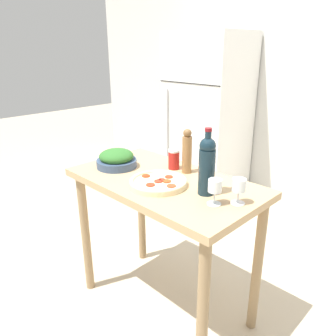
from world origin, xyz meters
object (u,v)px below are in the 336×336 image
object	(u,v)px
wine_bottle	(207,165)
salt_canister	(174,159)
wine_glass_near	(215,187)
wine_glass_far	(239,187)
refrigerator	(207,117)
pepper_mill	(187,152)
homemade_pizza	(158,182)
salad_bowl	(117,159)

from	to	relation	value
wine_bottle	salt_canister	bearing A→B (deg)	157.66
wine_bottle	wine_glass_near	size ratio (longest dim) A/B	2.69
wine_glass_far	salt_canister	xyz separation A→B (m)	(-0.55, 0.13, -0.03)
refrigerator	wine_glass_near	xyz separation A→B (m)	(1.36, -1.69, 0.10)
wine_glass_near	wine_glass_far	size ratio (longest dim) A/B	1.00
wine_glass_near	pepper_mill	xyz separation A→B (m)	(-0.37, 0.23, 0.04)
refrigerator	pepper_mill	bearing A→B (deg)	-55.90
wine_glass_near	salt_canister	bearing A→B (deg)	155.10
refrigerator	wine_glass_near	world-z (taller)	refrigerator
wine_bottle	wine_glass_far	xyz separation A→B (m)	(0.18, 0.02, -0.07)
wine_glass_far	pepper_mill	xyz separation A→B (m)	(-0.45, 0.14, 0.04)
pepper_mill	salt_canister	size ratio (longest dim) A/B	2.19
wine_bottle	salt_canister	world-z (taller)	wine_bottle
homemade_pizza	pepper_mill	bearing A→B (deg)	94.62
wine_glass_near	salad_bowl	size ratio (longest dim) A/B	0.51
pepper_mill	salad_bowl	xyz separation A→B (m)	(-0.37, -0.23, -0.08)
refrigerator	salt_canister	world-z (taller)	refrigerator
wine_glass_near	salt_canister	xyz separation A→B (m)	(-0.47, 0.22, -0.03)
pepper_mill	homemade_pizza	bearing A→B (deg)	-85.38
wine_bottle	salad_bowl	size ratio (longest dim) A/B	1.37
refrigerator	wine_glass_far	distance (m)	2.15
wine_bottle	pepper_mill	world-z (taller)	wine_bottle
wine_glass_near	salt_canister	size ratio (longest dim) A/B	1.05
refrigerator	pepper_mill	xyz separation A→B (m)	(0.99, -1.46, 0.15)
salad_bowl	wine_bottle	bearing A→B (deg)	6.52
wine_glass_far	salad_bowl	world-z (taller)	wine_glass_far
pepper_mill	homemade_pizza	distance (m)	0.28
salad_bowl	wine_glass_far	bearing A→B (deg)	6.29
refrigerator	wine_glass_far	xyz separation A→B (m)	(1.44, -1.60, 0.10)
wine_glass_near	salad_bowl	xyz separation A→B (m)	(-0.75, -0.01, -0.04)
wine_bottle	salt_canister	size ratio (longest dim) A/B	2.83
refrigerator	wine_glass_far	size ratio (longest dim) A/B	13.77
wine_glass_far	pepper_mill	size ratio (longest dim) A/B	0.48
refrigerator	salad_bowl	distance (m)	1.80
pepper_mill	homemade_pizza	world-z (taller)	pepper_mill
wine_glass_near	salad_bowl	distance (m)	0.75
homemade_pizza	wine_bottle	bearing A→B (deg)	20.97
wine_bottle	wine_glass_near	world-z (taller)	wine_bottle
salt_canister	wine_glass_near	bearing A→B (deg)	-24.90
refrigerator	wine_glass_near	size ratio (longest dim) A/B	13.77
homemade_pizza	wine_glass_far	bearing A→B (deg)	14.71
salad_bowl	refrigerator	bearing A→B (deg)	109.96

